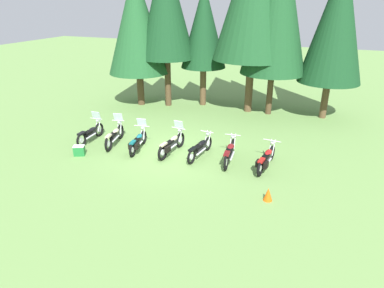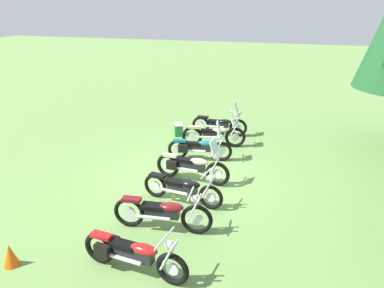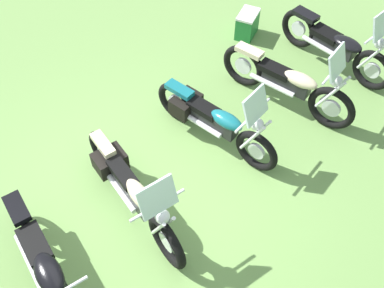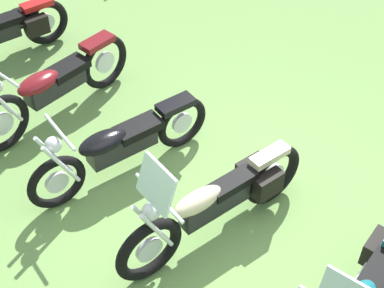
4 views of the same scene
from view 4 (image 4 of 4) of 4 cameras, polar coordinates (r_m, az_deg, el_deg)
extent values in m
plane|color=#6B934C|center=(6.12, 3.02, -8.77)|extent=(80.00, 80.00, 0.00)
cube|color=black|center=(5.40, 17.63, -11.79)|extent=(0.30, 0.52, 0.10)
cylinder|color=silver|center=(5.56, 15.90, -12.76)|extent=(0.20, 0.73, 0.08)
cube|color=black|center=(5.72, 17.38, -9.57)|extent=(0.19, 0.34, 0.26)
torus|color=black|center=(5.56, -4.18, -10.20)|extent=(0.18, 0.74, 0.73)
cylinder|color=silver|center=(5.56, -4.18, -10.20)|extent=(0.08, 0.28, 0.28)
torus|color=black|center=(6.21, 7.84, -3.02)|extent=(0.18, 0.74, 0.73)
cylinder|color=silver|center=(6.21, 7.84, -3.02)|extent=(0.08, 0.28, 0.28)
cube|color=black|center=(5.75, 2.24, -5.68)|extent=(0.24, 0.79, 0.27)
ellipsoid|color=beige|center=(5.54, 0.54, -5.60)|extent=(0.26, 0.57, 0.21)
cube|color=black|center=(5.75, 3.95, -3.81)|extent=(0.24, 0.53, 0.10)
cube|color=beige|center=(5.93, 7.58, -1.11)|extent=(0.20, 0.45, 0.08)
cylinder|color=silver|center=(5.31, -3.42, -8.43)|extent=(0.08, 0.34, 0.65)
cylinder|color=silver|center=(5.37, -4.19, -7.58)|extent=(0.08, 0.34, 0.65)
cylinder|color=silver|center=(5.11, -3.24, -5.23)|extent=(0.70, 0.10, 0.04)
sphere|color=silver|center=(5.17, -4.01, -6.56)|extent=(0.19, 0.19, 0.17)
cylinder|color=silver|center=(5.95, 2.87, -4.93)|extent=(0.15, 0.78, 0.08)
cube|color=silver|center=(4.97, -3.51, -3.96)|extent=(0.45, 0.19, 0.39)
cube|color=black|center=(5.98, 7.40, -3.94)|extent=(0.17, 0.33, 0.26)
cube|color=black|center=(6.10, 5.71, -2.49)|extent=(0.17, 0.33, 0.26)
torus|color=black|center=(6.29, -13.01, -3.64)|extent=(0.18, 0.67, 0.66)
cylinder|color=silver|center=(6.29, -13.01, -3.64)|extent=(0.08, 0.26, 0.25)
torus|color=black|center=(6.80, -0.98, 2.08)|extent=(0.18, 0.67, 0.66)
cylinder|color=silver|center=(6.80, -0.98, 2.08)|extent=(0.08, 0.26, 0.25)
cube|color=black|center=(6.43, -6.84, 0.02)|extent=(0.32, 0.81, 0.24)
ellipsoid|color=black|center=(6.26, -8.67, 0.19)|extent=(0.35, 0.59, 0.19)
cube|color=black|center=(6.42, -5.24, 1.58)|extent=(0.33, 0.56, 0.10)
cube|color=black|center=(6.57, -1.59, 3.86)|extent=(0.26, 0.46, 0.08)
cylinder|color=silver|center=(6.04, -12.59, -1.97)|extent=(0.08, 0.34, 0.65)
cylinder|color=silver|center=(6.15, -13.29, -1.05)|extent=(0.08, 0.34, 0.65)
cylinder|color=silver|center=(5.89, -12.76, 1.14)|extent=(0.63, 0.11, 0.04)
sphere|color=silver|center=(5.94, -13.35, -0.06)|extent=(0.19, 0.19, 0.17)
cylinder|color=silver|center=(6.64, -6.10, 0.76)|extent=(0.18, 0.80, 0.08)
torus|color=black|center=(7.08, -18.03, 1.88)|extent=(0.17, 0.74, 0.74)
cylinder|color=silver|center=(7.08, -18.03, 1.88)|extent=(0.08, 0.29, 0.29)
torus|color=black|center=(7.76, -8.48, 7.87)|extent=(0.17, 0.74, 0.74)
cylinder|color=silver|center=(7.76, -8.48, 7.87)|extent=(0.08, 0.29, 0.29)
cube|color=black|center=(7.32, -13.19, 5.69)|extent=(0.32, 0.81, 0.24)
ellipsoid|color=maroon|center=(7.14, -14.74, 5.77)|extent=(0.35, 0.59, 0.19)
cube|color=black|center=(7.35, -12.00, 7.23)|extent=(0.33, 0.55, 0.10)
cube|color=maroon|center=(7.52, -9.20, 9.76)|extent=(0.26, 0.46, 0.08)
cylinder|color=silver|center=(6.85, -17.74, 3.67)|extent=(0.08, 0.34, 0.65)
cylinder|color=silver|center=(7.55, -12.75, 6.24)|extent=(0.16, 0.80, 0.08)
torus|color=black|center=(8.78, -14.04, 11.42)|extent=(0.19, 0.69, 0.68)
cylinder|color=silver|center=(8.78, -14.04, 11.42)|extent=(0.08, 0.26, 0.26)
cube|color=black|center=(8.50, -17.89, 11.31)|extent=(0.30, 0.56, 0.10)
cube|color=#B21919|center=(8.60, -14.88, 12.99)|extent=(0.24, 0.46, 0.08)
cylinder|color=silver|center=(8.71, -18.19, 10.35)|extent=(0.17, 0.81, 0.08)
cube|color=black|center=(8.54, -14.87, 11.06)|extent=(0.17, 0.33, 0.26)
cube|color=black|center=(8.81, -15.80, 11.92)|extent=(0.17, 0.33, 0.26)
camera|label=1|loc=(17.88, 26.46, 46.11)|focal=32.08mm
camera|label=2|loc=(12.39, -53.72, 30.29)|focal=35.93mm
camera|label=3|loc=(4.10, -58.49, 34.26)|focal=42.78mm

